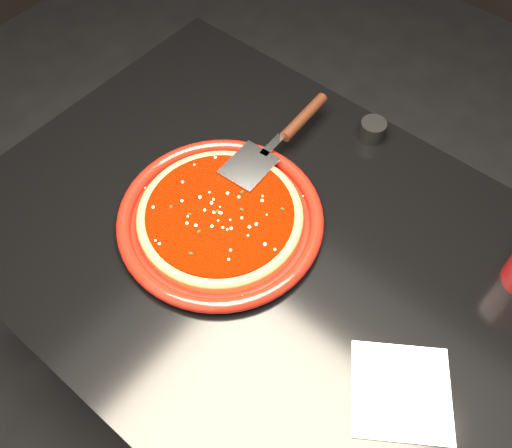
# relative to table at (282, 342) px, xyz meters

# --- Properties ---
(floor) EXTENTS (4.00, 4.00, 0.01)m
(floor) POSITION_rel_table_xyz_m (0.00, 0.00, -0.38)
(floor) COLOR black
(floor) RESTS_ON ground
(table) EXTENTS (1.20, 0.80, 0.75)m
(table) POSITION_rel_table_xyz_m (0.00, 0.00, 0.00)
(table) COLOR black
(table) RESTS_ON floor
(plate) EXTENTS (0.46, 0.46, 0.03)m
(plate) POSITION_rel_table_xyz_m (-0.15, -0.02, 0.39)
(plate) COLOR maroon
(plate) RESTS_ON table
(pizza_crust) EXTENTS (0.37, 0.37, 0.02)m
(pizza_crust) POSITION_rel_table_xyz_m (-0.15, -0.02, 0.39)
(pizza_crust) COLOR brown
(pizza_crust) RESTS_ON plate
(pizza_crust_rim) EXTENTS (0.37, 0.37, 0.02)m
(pizza_crust_rim) POSITION_rel_table_xyz_m (-0.15, -0.02, 0.40)
(pizza_crust_rim) COLOR brown
(pizza_crust_rim) RESTS_ON plate
(pizza_sauce) EXTENTS (0.32, 0.32, 0.01)m
(pizza_sauce) POSITION_rel_table_xyz_m (-0.15, -0.02, 0.41)
(pizza_sauce) COLOR #6B0F00
(pizza_sauce) RESTS_ON plate
(parmesan_dusting) EXTENTS (0.26, 0.26, 0.01)m
(parmesan_dusting) POSITION_rel_table_xyz_m (-0.15, -0.02, 0.41)
(parmesan_dusting) COLOR beige
(parmesan_dusting) RESTS_ON plate
(basil_flecks) EXTENTS (0.24, 0.24, 0.00)m
(basil_flecks) POSITION_rel_table_xyz_m (-0.15, -0.02, 0.41)
(basil_flecks) COLOR black
(basil_flecks) RESTS_ON plate
(pizza_server) EXTENTS (0.11, 0.34, 0.03)m
(pizza_server) POSITION_rel_table_xyz_m (-0.17, 0.18, 0.42)
(pizza_server) COLOR silver
(pizza_server) RESTS_ON plate
(napkin_a) EXTENTS (0.21, 0.21, 0.00)m
(napkin_a) POSITION_rel_table_xyz_m (0.28, -0.08, 0.38)
(napkin_a) COLOR white
(napkin_a) RESTS_ON table
(ramekin) EXTENTS (0.07, 0.07, 0.04)m
(ramekin) POSITION_rel_table_xyz_m (-0.05, 0.34, 0.40)
(ramekin) COLOR black
(ramekin) RESTS_ON table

